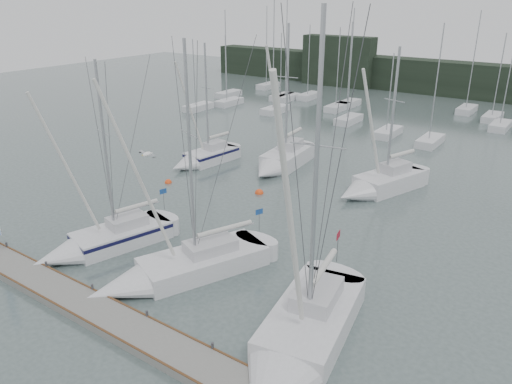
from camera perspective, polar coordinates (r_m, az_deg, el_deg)
ground at (r=28.53m, az=-9.09°, el=-9.22°), size 160.00×160.00×0.00m
dock at (r=25.72m, az=-17.01°, el=-13.29°), size 24.00×2.00×0.40m
far_treeline at (r=81.98m, az=22.83°, el=11.72°), size 90.00×4.00×5.00m
far_building_left at (r=86.45m, az=9.37°, el=14.55°), size 12.00×3.00×8.00m
mast_forest at (r=65.39m, az=15.95°, el=8.56°), size 58.18×24.56×14.79m
sailboat_near_left at (r=31.71m, az=-17.68°, el=-5.59°), size 4.80×8.73×12.18m
sailboat_near_center at (r=27.72m, az=-10.16°, el=-9.08°), size 6.62×10.33×13.67m
sailboat_near_right at (r=22.20m, az=4.60°, el=-17.28°), size 4.96×10.57×15.39m
sailboat_mid_a at (r=45.62m, az=-6.23°, el=3.83°), size 3.25×7.28×11.40m
sailboat_mid_b at (r=44.22m, az=2.73°, el=3.43°), size 3.60×8.62×13.17m
sailboat_mid_c at (r=39.90m, az=13.58°, el=0.73°), size 5.24×8.69×11.85m
buoy_a at (r=38.96m, az=0.37°, el=-0.14°), size 0.67×0.67×0.67m
buoy_c at (r=41.76m, az=-10.00°, el=1.06°), size 0.59×0.59×0.59m
seagull at (r=23.61m, az=-12.35°, el=4.25°), size 1.10×0.51×0.22m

